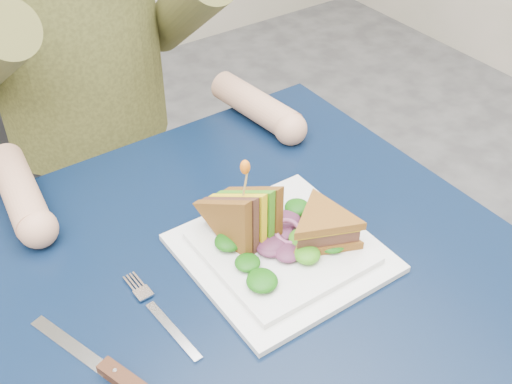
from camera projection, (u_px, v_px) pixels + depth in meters
table at (253, 302)px, 0.97m from camera, size 0.75×0.75×0.73m
chair at (81, 143)px, 1.49m from camera, size 0.42×0.40×0.93m
diner at (70, 4)px, 1.18m from camera, size 0.54×0.59×0.74m
plate at (281, 251)px, 0.93m from camera, size 0.26×0.26×0.02m
sandwich_flat at (323, 227)px, 0.91m from camera, size 0.16×0.16×0.05m
sandwich_upright at (246, 219)px, 0.91m from camera, size 0.09×0.15×0.15m
fork at (162, 317)px, 0.84m from camera, size 0.02×0.18×0.01m
knife at (119, 377)px, 0.76m from camera, size 0.09×0.21×0.02m
toothpick at (245, 184)px, 0.87m from camera, size 0.01×0.01×0.06m
toothpick_frill at (245, 167)px, 0.85m from camera, size 0.01×0.01×0.02m
lettuce_spill at (280, 235)px, 0.92m from camera, size 0.15×0.13×0.02m
onion_ring at (288, 232)px, 0.92m from camera, size 0.04×0.04×0.02m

